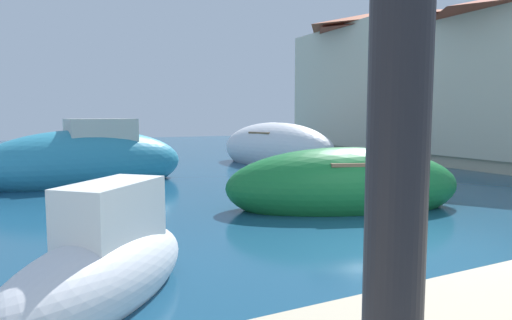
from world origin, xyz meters
The scene contains 9 objects.
ground centered at (0.00, 0.00, 0.00)m, with size 80.00×80.00×0.00m, color navy.
moored_boat_0 centered at (-4.15, 10.10, 0.69)m, with size 6.63×3.18×2.60m.
moored_boat_1 centered at (0.91, 3.17, 0.52)m, with size 6.01×3.79×1.88m.
moored_boat_2 centered at (4.14, 12.33, 0.68)m, with size 4.29×6.97×2.45m.
moored_boat_6 centered at (-2.36, 15.89, 0.39)m, with size 3.29×2.52×1.54m.
moored_boat_8 centered at (-4.96, 0.14, 0.40)m, with size 3.06×3.15×1.64m.
waterfront_building_annex centered at (13.00, 15.56, 4.34)m, with size 6.05×9.41×7.57m.
waterfront_building_far centered at (13.00, 15.73, 4.49)m, with size 6.78×9.06×7.86m.
quayside_tree centered at (13.94, 8.30, 3.62)m, with size 2.49×2.49×4.38m.
Camera 1 is at (-5.59, -5.19, 2.19)m, focal length 31.06 mm.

